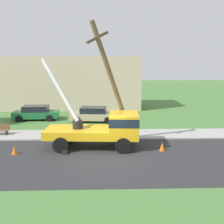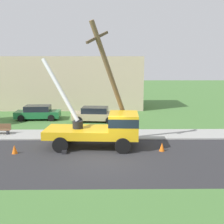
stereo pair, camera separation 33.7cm
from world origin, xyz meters
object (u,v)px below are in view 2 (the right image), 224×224
Objects in this scene: leaning_utility_pole at (113,84)px; parked_sedan_green at (38,113)px; park_bench at (0,129)px; traffic_cone_ahead at (162,147)px; traffic_cone_behind at (15,149)px; utility_truck at (104,127)px; parked_sedan_tan at (95,114)px.

parked_sedan_green is (-7.47, 8.14, -3.54)m from leaning_utility_pole.
traffic_cone_ahead is at bearing -18.30° from park_bench.
traffic_cone_behind is (-9.39, -0.36, 0.00)m from traffic_cone_ahead.
traffic_cone_ahead is 1.00× the size of traffic_cone_behind.
traffic_cone_behind is (-5.64, -1.24, -1.13)m from utility_truck.
leaning_utility_pole is 8.14m from parked_sedan_tan.
utility_truck is 8.05m from parked_sedan_tan.
traffic_cone_behind is 0.35× the size of park_bench.
parked_sedan_green is at bearing 132.54° from leaning_utility_pole.
utility_truck is 4.22× the size of park_bench.
park_bench is at bearing 165.53° from leaning_utility_pole.
parked_sedan_green is at bearing 170.24° from parked_sedan_tan.
park_bench is at bearing 121.22° from traffic_cone_behind.
utility_truck is 8.88m from park_bench.
parked_sedan_tan is at bearing 63.38° from traffic_cone_behind.
leaning_utility_pole is at bearing -47.46° from parked_sedan_green.
traffic_cone_behind is 10.29m from parked_sedan_tan.
utility_truck is 1.51× the size of parked_sedan_green.
park_bench is at bearing -146.17° from parked_sedan_tan.
parked_sedan_green is 0.98× the size of parked_sedan_tan.
parked_sedan_tan is (5.82, -1.00, 0.00)m from parked_sedan_green.
leaning_utility_pole is 14.88× the size of traffic_cone_ahead.
leaning_utility_pole is 5.21× the size of park_bench.
park_bench is (-8.89, 2.29, -3.79)m from leaning_utility_pole.
parked_sedan_green is 5.90m from parked_sedan_tan.
leaning_utility_pole reaches higher than traffic_cone_ahead.
leaning_utility_pole is 11.60m from parked_sedan_green.
utility_truck is at bearing -20.56° from park_bench.
traffic_cone_ahead is 14.47m from parked_sedan_green.
traffic_cone_behind is 10.27m from parked_sedan_green.
utility_truck is at bearing -127.51° from leaning_utility_pole.
park_bench is at bearing 159.44° from utility_truck.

